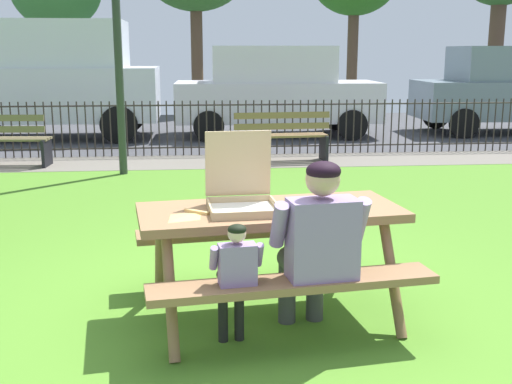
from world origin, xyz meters
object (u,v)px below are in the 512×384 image
object	(u,v)px
pizza_slice_on_table	(187,215)
child_at_table	(235,274)
picnic_table_foreground	(270,232)
parked_car_center	(45,77)
adult_at_table	(317,243)
park_bench_center	(280,137)
pizza_box_open	(241,191)
parked_car_right	(276,90)

from	to	relation	value
pizza_slice_on_table	child_at_table	size ratio (longest dim) A/B	0.38
picnic_table_foreground	parked_car_center	size ratio (longest dim) A/B	0.42
adult_at_table	park_bench_center	bearing A→B (deg)	84.43
pizza_box_open	pizza_slice_on_table	xyz separation A→B (m)	(-0.37, -0.19, -0.12)
adult_at_table	child_at_table	bearing A→B (deg)	-169.25
picnic_table_foreground	adult_at_table	distance (m)	0.53
parked_car_center	park_bench_center	bearing A→B (deg)	-36.95
pizza_slice_on_table	parked_car_right	size ratio (longest dim) A/B	0.07
picnic_table_foreground	pizza_box_open	xyz separation A→B (m)	(-0.20, 0.02, 0.30)
picnic_table_foreground	pizza_slice_on_table	bearing A→B (deg)	-162.78
pizza_slice_on_table	park_bench_center	world-z (taller)	park_bench_center
pizza_box_open	parked_car_right	world-z (taller)	parked_car_right
parked_car_center	child_at_table	bearing A→B (deg)	-71.76
picnic_table_foreground	parked_car_right	world-z (taller)	parked_car_right
park_bench_center	pizza_box_open	bearing A→B (deg)	-99.97
pizza_box_open	child_at_table	distance (m)	0.71
picnic_table_foreground	child_at_table	size ratio (longest dim) A/B	2.37
pizza_slice_on_table	pizza_box_open	bearing A→B (deg)	27.68
child_at_table	pizza_slice_on_table	bearing A→B (deg)	126.04
park_bench_center	parked_car_right	xyz separation A→B (m)	(0.34, 3.43, 0.59)
parked_car_center	parked_car_right	bearing A→B (deg)	0.01
parked_car_center	pizza_slice_on_table	bearing A→B (deg)	-72.59
child_at_table	parked_car_right	distance (m)	10.38
pizza_slice_on_table	parked_car_center	world-z (taller)	parked_car_center
pizza_slice_on_table	park_bench_center	bearing A→B (deg)	77.18
pizza_slice_on_table	parked_car_center	distance (m)	10.34
picnic_table_foreground	pizza_slice_on_table	distance (m)	0.62
park_bench_center	parked_car_right	size ratio (longest dim) A/B	0.37
pizza_box_open	pizza_slice_on_table	distance (m)	0.43
pizza_slice_on_table	child_at_table	bearing A→B (deg)	-53.96
picnic_table_foreground	pizza_box_open	world-z (taller)	pizza_box_open
pizza_box_open	parked_car_center	bearing A→B (deg)	109.70
pizza_slice_on_table	parked_car_right	bearing A→B (deg)	79.62
picnic_table_foreground	parked_car_right	bearing A→B (deg)	82.71
parked_car_right	park_bench_center	bearing A→B (deg)	-95.71
parked_car_right	child_at_table	bearing A→B (deg)	-98.42
parked_car_center	picnic_table_foreground	bearing A→B (deg)	-69.30
adult_at_table	parked_car_center	bearing A→B (deg)	111.00
picnic_table_foreground	adult_at_table	xyz separation A→B (m)	(0.24, -0.47, 0.06)
picnic_table_foreground	park_bench_center	distance (m)	6.32
parked_car_right	picnic_table_foreground	bearing A→B (deg)	-97.29
pizza_slice_on_table	child_at_table	xyz separation A→B (m)	(0.29, -0.40, -0.27)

